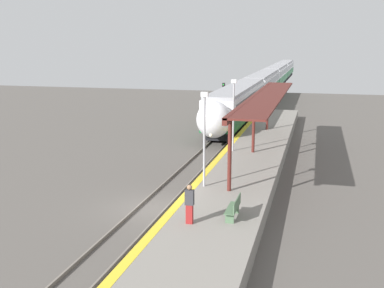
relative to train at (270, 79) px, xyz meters
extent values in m
plane|color=#56514C|center=(0.00, -58.55, -2.25)|extent=(120.00, 120.00, 0.00)
cube|color=slate|center=(-0.72, -58.55, -2.17)|extent=(0.08, 90.00, 0.15)
cube|color=slate|center=(0.72, -58.55, -2.17)|extent=(0.08, 90.00, 0.15)
cube|color=black|center=(0.00, -32.24, -1.64)|extent=(2.51, 19.79, 0.78)
cube|color=#196633|center=(0.00, -32.24, -0.79)|extent=(2.85, 21.51, 0.92)
cube|color=#196633|center=(0.00, -32.24, -0.17)|extent=(2.86, 21.51, 0.32)
cube|color=silver|center=(0.00, -32.24, 0.69)|extent=(2.85, 21.51, 1.40)
cube|color=black|center=(0.00, -32.24, 0.62)|extent=(2.88, 19.79, 0.77)
cube|color=#9E9EA3|center=(0.00, -32.24, 1.54)|extent=(2.56, 21.51, 0.30)
cylinder|color=black|center=(-0.72, -40.01, -1.77)|extent=(0.12, 0.94, 0.94)
cylinder|color=black|center=(0.72, -40.01, -1.77)|extent=(0.12, 0.94, 0.94)
cylinder|color=black|center=(-0.72, -37.81, -1.77)|extent=(0.12, 0.94, 0.94)
cylinder|color=black|center=(0.72, -37.81, -1.77)|extent=(0.12, 0.94, 0.94)
cylinder|color=black|center=(-0.72, -26.67, -1.77)|extent=(0.12, 0.94, 0.94)
cylinder|color=black|center=(0.72, -26.67, -1.77)|extent=(0.12, 0.94, 0.94)
cylinder|color=black|center=(-0.72, -24.47, -1.77)|extent=(0.12, 0.94, 0.94)
cylinder|color=black|center=(0.72, -24.47, -1.77)|extent=(0.12, 0.94, 0.94)
ellipsoid|color=silver|center=(0.00, -44.01, 0.07)|extent=(2.73, 3.02, 2.90)
ellipsoid|color=black|center=(0.00, -44.38, 0.54)|extent=(1.99, 1.76, 1.48)
sphere|color=#F9F4CC|center=(0.00, -45.14, -1.00)|extent=(0.24, 0.24, 0.24)
cube|color=black|center=(0.00, -9.93, -1.64)|extent=(2.51, 19.79, 0.78)
cube|color=#196633|center=(0.00, -9.93, -0.79)|extent=(2.85, 21.51, 0.92)
cube|color=#196633|center=(0.00, -9.93, -0.17)|extent=(2.86, 21.51, 0.32)
cube|color=silver|center=(0.00, -9.93, 0.69)|extent=(2.85, 21.51, 1.40)
cube|color=black|center=(0.00, -9.93, 0.62)|extent=(2.88, 19.79, 0.77)
cube|color=#9E9EA3|center=(0.00, -9.93, 1.54)|extent=(2.56, 21.51, 0.30)
cylinder|color=black|center=(-0.72, -17.70, -1.77)|extent=(0.12, 0.94, 0.94)
cylinder|color=black|center=(0.72, -17.70, -1.77)|extent=(0.12, 0.94, 0.94)
cylinder|color=black|center=(-0.72, -15.50, -1.77)|extent=(0.12, 0.94, 0.94)
cylinder|color=black|center=(0.72, -15.50, -1.77)|extent=(0.12, 0.94, 0.94)
cylinder|color=black|center=(-0.72, -4.36, -1.77)|extent=(0.12, 0.94, 0.94)
cylinder|color=black|center=(0.72, -4.36, -1.77)|extent=(0.12, 0.94, 0.94)
cylinder|color=black|center=(-0.72, -2.16, -1.77)|extent=(0.12, 0.94, 0.94)
cylinder|color=black|center=(0.72, -2.16, -1.77)|extent=(0.12, 0.94, 0.94)
cube|color=black|center=(0.00, 12.38, -1.64)|extent=(2.51, 19.79, 0.78)
cube|color=#196633|center=(0.00, 12.38, -0.79)|extent=(2.85, 21.51, 0.92)
cube|color=#196633|center=(0.00, 12.38, -0.17)|extent=(2.86, 21.51, 0.32)
cube|color=silver|center=(0.00, 12.38, 0.69)|extent=(2.85, 21.51, 1.40)
cube|color=black|center=(0.00, 12.38, 0.62)|extent=(2.88, 19.79, 0.77)
cube|color=#9E9EA3|center=(0.00, 12.38, 1.54)|extent=(2.56, 21.51, 0.30)
cylinder|color=black|center=(-0.72, 4.61, -1.77)|extent=(0.12, 0.94, 0.94)
cylinder|color=black|center=(0.72, 4.61, -1.77)|extent=(0.12, 0.94, 0.94)
cylinder|color=black|center=(-0.72, 6.81, -1.77)|extent=(0.12, 0.94, 0.94)
cylinder|color=black|center=(0.72, 6.81, -1.77)|extent=(0.12, 0.94, 0.94)
cylinder|color=black|center=(-0.72, 17.95, -1.77)|extent=(0.12, 0.94, 0.94)
cylinder|color=black|center=(0.72, 17.95, -1.77)|extent=(0.12, 0.94, 0.94)
cylinder|color=black|center=(-0.72, 20.15, -1.77)|extent=(0.12, 0.94, 0.94)
cylinder|color=black|center=(0.72, 20.15, -1.77)|extent=(0.12, 0.94, 0.94)
cube|color=black|center=(0.00, 34.70, -1.64)|extent=(2.51, 19.79, 0.78)
cube|color=#196633|center=(0.00, 34.70, -0.79)|extent=(2.85, 21.51, 0.92)
cube|color=#196633|center=(0.00, 34.70, -0.17)|extent=(2.86, 21.51, 0.32)
cube|color=silver|center=(0.00, 34.70, 0.69)|extent=(2.85, 21.51, 1.40)
cube|color=black|center=(0.00, 34.70, 0.62)|extent=(2.88, 19.79, 0.77)
cube|color=#9E9EA3|center=(0.00, 34.70, 1.54)|extent=(2.56, 21.51, 0.30)
cylinder|color=black|center=(-0.72, 26.93, -1.77)|extent=(0.12, 0.94, 0.94)
cylinder|color=black|center=(0.72, 26.93, -1.77)|extent=(0.12, 0.94, 0.94)
cylinder|color=black|center=(-0.72, 29.13, -1.77)|extent=(0.12, 0.94, 0.94)
cylinder|color=black|center=(0.72, 29.13, -1.77)|extent=(0.12, 0.94, 0.94)
cylinder|color=black|center=(-0.72, 40.27, -1.77)|extent=(0.12, 0.94, 0.94)
cylinder|color=black|center=(0.72, 40.27, -1.77)|extent=(0.12, 0.94, 0.94)
cylinder|color=black|center=(-0.72, 42.47, -1.77)|extent=(0.12, 0.94, 0.94)
cylinder|color=black|center=(0.72, 42.47, -1.77)|extent=(0.12, 0.94, 0.94)
cube|color=gray|center=(3.64, -58.55, -1.80)|extent=(4.18, 64.00, 0.89)
cube|color=yellow|center=(1.75, -58.55, -1.35)|extent=(0.40, 64.00, 0.01)
cube|color=#4C6B4C|center=(4.50, -61.82, -1.14)|extent=(0.36, 0.06, 0.42)
cube|color=#4C6B4C|center=(4.50, -60.54, -1.14)|extent=(0.36, 0.06, 0.42)
cube|color=#4C6B4C|center=(4.50, -61.18, -0.92)|extent=(0.44, 1.70, 0.03)
cube|color=#4C6B4C|center=(4.70, -61.18, -0.68)|extent=(0.04, 1.70, 0.44)
cube|color=maroon|center=(2.90, -62.24, -0.95)|extent=(0.28, 0.20, 0.80)
cube|color=#333338|center=(2.90, -62.24, -0.24)|extent=(0.36, 0.22, 0.63)
sphere|color=#936B4C|center=(2.90, -62.24, 0.19)|extent=(0.22, 0.22, 0.22)
cylinder|color=#59595E|center=(-2.02, -29.69, -0.60)|extent=(0.14, 0.14, 3.29)
cube|color=black|center=(-2.02, -29.69, 1.39)|extent=(0.28, 0.20, 0.70)
sphere|color=#1ED833|center=(-2.02, -29.80, 1.56)|extent=(0.14, 0.14, 0.14)
sphere|color=#330A0A|center=(-2.02, -29.80, 1.22)|extent=(0.14, 0.14, 0.14)
cylinder|color=#9E9EA3|center=(2.28, -56.99, 0.97)|extent=(0.12, 0.12, 4.64)
cube|color=silver|center=(2.28, -56.99, 3.41)|extent=(0.36, 0.20, 0.24)
cylinder|color=#9E9EA3|center=(2.28, -48.39, 0.97)|extent=(0.12, 0.12, 4.64)
cube|color=silver|center=(2.28, -48.39, 3.41)|extent=(0.36, 0.20, 0.24)
cylinder|color=#511E19|center=(3.68, -57.43, 0.46)|extent=(0.20, 0.20, 3.64)
cylinder|color=#511E19|center=(3.68, -48.43, 0.46)|extent=(0.20, 0.20, 3.64)
cylinder|color=#511E19|center=(3.68, -39.43, 0.46)|extent=(0.20, 0.20, 3.64)
cube|color=#511E19|center=(3.68, -48.43, 2.38)|extent=(0.24, 21.00, 0.36)
cube|color=#511E19|center=(4.58, -48.43, 2.50)|extent=(2.00, 21.00, 0.10)
camera|label=1|loc=(7.74, -80.29, 5.93)|focal=45.00mm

